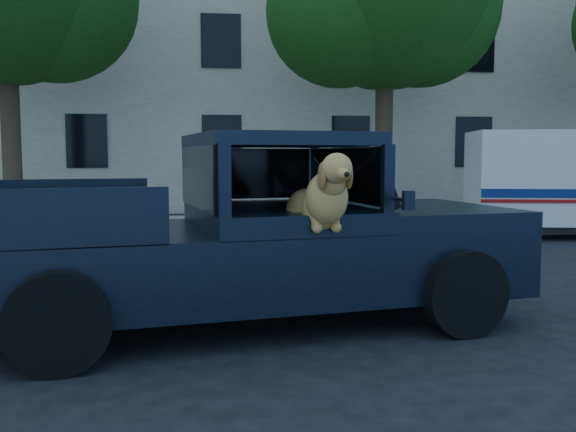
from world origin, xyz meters
name	(u,v)px	position (x,y,z in m)	size (l,w,h in m)	color
ground	(143,337)	(0.00, 0.00, 0.00)	(120.00, 120.00, 0.00)	black
far_sidewalk	(184,226)	(0.00, 9.20, 0.07)	(60.00, 4.00, 0.15)	gray
lane_stripes	(299,271)	(2.00, 3.40, 0.01)	(21.60, 0.14, 0.01)	silver
building_main	(277,78)	(3.00, 16.50, 4.50)	(26.00, 6.00, 9.00)	beige
pickup_truck	(243,261)	(1.00, 0.37, 0.67)	(5.87, 3.26, 1.99)	black
mail_truck	(564,191)	(8.33, 6.90, 1.00)	(4.49, 2.82, 2.30)	silver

